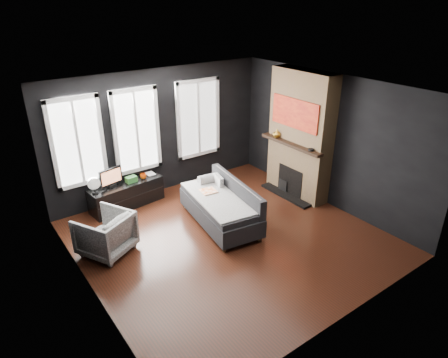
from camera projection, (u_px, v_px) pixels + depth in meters
floor at (229, 238)px, 7.29m from camera, size 5.00×5.00×0.00m
ceiling at (230, 90)px, 6.14m from camera, size 5.00×5.00×0.00m
wall_back at (160, 132)px, 8.55m from camera, size 5.00×0.02×2.70m
wall_left at (81, 214)px, 5.39m from camera, size 0.02×5.00×2.70m
wall_right at (329, 141)px, 8.05m from camera, size 0.02×5.00×2.70m
windows at (137, 87)px, 7.84m from camera, size 4.00×0.16×1.76m
fireplace at (300, 135)px, 8.38m from camera, size 0.70×1.62×2.70m
sofa at (220, 204)px, 7.59m from camera, size 1.24×2.05×0.83m
stripe_pillow at (218, 184)px, 7.98m from camera, size 0.15×0.36×0.35m
armchair at (105, 232)px, 6.74m from camera, size 1.04×1.01×0.81m
media_console at (127, 194)px, 8.29m from camera, size 1.58×0.66×0.53m
monitor at (111, 176)px, 7.92m from camera, size 0.52×0.21×0.45m
desk_fan at (94, 185)px, 7.68m from camera, size 0.28×0.28×0.34m
mug at (143, 176)px, 8.34m from camera, size 0.14×0.11×0.13m
book at (146, 170)px, 8.48m from camera, size 0.17×0.02×0.23m
storage_box at (131, 179)px, 8.19m from camera, size 0.23×0.16×0.12m
mantel_vase at (277, 133)px, 8.59m from camera, size 0.22×0.22×0.17m
mantel_clock at (311, 150)px, 7.89m from camera, size 0.13×0.13×0.04m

